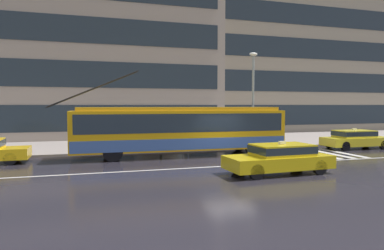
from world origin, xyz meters
name	(u,v)px	position (x,y,z in m)	size (l,w,h in m)	color
ground_plane	(229,162)	(0.00, 0.00, 0.00)	(160.00, 160.00, 0.00)	#25232B
sidewalk_slab	(183,142)	(0.00, 9.35, 0.07)	(80.00, 10.00, 0.14)	gray
crosswalk_stripe_edge_near	(303,154)	(5.27, 1.17, 0.00)	(0.44, 4.40, 0.01)	beige
crosswalk_stripe_inner_a	(316,154)	(6.17, 1.17, 0.00)	(0.44, 4.40, 0.01)	beige
crosswalk_stripe_center	(329,153)	(7.07, 1.17, 0.00)	(0.44, 4.40, 0.01)	beige
crosswalk_stripe_inner_b	(341,153)	(7.97, 1.17, 0.00)	(0.44, 4.40, 0.01)	beige
lane_centre_line	(239,165)	(0.00, -1.20, 0.00)	(72.00, 0.14, 0.01)	silver
trolleybus	(181,129)	(-1.91, 2.75, 1.57)	(13.34, 2.64, 4.87)	orange
taxi_ahead_of_bus	(355,138)	(10.27, 2.54, 0.70)	(4.63, 1.84, 1.39)	yellow
taxi_oncoming_near	(280,157)	(0.89, -3.47, 0.70)	(4.67, 2.01, 1.39)	gold
bus_shelter	(161,119)	(-2.34, 6.59, 2.01)	(3.77, 1.57, 2.53)	gray
pedestrian_at_shelter	(161,125)	(-2.40, 6.16, 1.64)	(1.33, 1.33, 1.90)	black
pedestrian_approaching_curb	(114,123)	(-5.48, 6.19, 1.79)	(1.28, 1.28, 2.04)	navy
street_lamp	(253,91)	(3.90, 5.16, 3.97)	(0.60, 0.32, 6.45)	gray
office_tower_corner_left	(82,43)	(-7.63, 18.54, 9.00)	(24.80, 13.05, 17.99)	gray
office_tower_corner_right	(273,43)	(15.20, 22.41, 10.81)	(26.58, 14.63, 21.61)	gray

